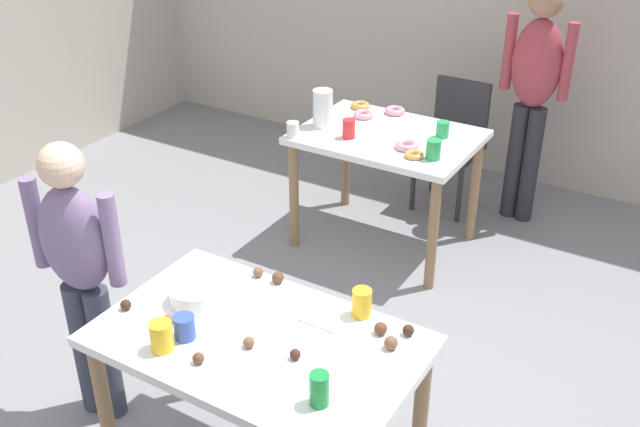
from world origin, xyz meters
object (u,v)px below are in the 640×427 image
at_px(chair_far_table, 454,137).
at_px(soda_can, 319,389).
at_px(dining_table_near, 259,359).
at_px(person_girl_near, 79,265).
at_px(pitcher_far, 323,108).
at_px(mixing_bowl, 195,294).
at_px(dining_table_far, 387,151).
at_px(person_adult_far, 534,83).

xyz_separation_m(chair_far_table, soda_can, (0.69, -2.92, 0.31)).
height_order(dining_table_near, person_girl_near, person_girl_near).
distance_m(chair_far_table, pitcher_far, 1.07).
bearing_deg(dining_table_near, pitcher_far, 114.31).
bearing_deg(person_girl_near, pitcher_far, 89.38).
bearing_deg(mixing_bowl, chair_far_table, 89.43).
bearing_deg(mixing_bowl, person_girl_near, -170.23).
bearing_deg(pitcher_far, soda_can, -59.39).
bearing_deg(soda_can, dining_table_near, 154.16).
relative_size(dining_table_near, mixing_bowl, 5.91).
xyz_separation_m(chair_far_table, pitcher_far, (-0.55, -0.84, 0.37)).
distance_m(dining_table_far, mixing_bowl, 1.95).
xyz_separation_m(dining_table_near, soda_can, (0.37, -0.18, 0.17)).
distance_m(dining_table_far, pitcher_far, 0.47).
relative_size(dining_table_far, mixing_bowl, 5.17).
height_order(dining_table_far, mixing_bowl, mixing_bowl).
distance_m(dining_table_near, soda_can, 0.45).
xyz_separation_m(mixing_bowl, soda_can, (0.71, -0.24, 0.02)).
distance_m(dining_table_near, person_girl_near, 0.89).
bearing_deg(dining_table_near, mixing_bowl, 170.75).
bearing_deg(person_adult_far, dining_table_near, -93.54).
bearing_deg(soda_can, chair_far_table, 103.21).
distance_m(dining_table_far, person_girl_near, 2.08).
height_order(dining_table_near, person_adult_far, person_adult_far).
xyz_separation_m(person_adult_far, pitcher_far, (-1.03, -0.86, -0.09)).
height_order(dining_table_near, pitcher_far, pitcher_far).
distance_m(dining_table_near, person_adult_far, 2.79).
relative_size(chair_far_table, mixing_bowl, 4.27).
xyz_separation_m(person_girl_near, mixing_bowl, (0.54, 0.09, -0.01)).
bearing_deg(person_adult_far, soda_can, -86.09).
bearing_deg(chair_far_table, mixing_bowl, -90.57).
xyz_separation_m(dining_table_near, pitcher_far, (-0.86, 1.90, 0.22)).
bearing_deg(person_girl_near, dining_table_near, 2.49).
height_order(chair_far_table, person_adult_far, person_adult_far).
xyz_separation_m(dining_table_near, mixing_bowl, (-0.34, 0.06, 0.14)).
relative_size(person_girl_near, mixing_bowl, 6.60).
bearing_deg(soda_can, pitcher_far, 120.61).
bearing_deg(pitcher_far, dining_table_far, 12.40).
xyz_separation_m(dining_table_far, person_girl_near, (-0.42, -2.03, 0.15)).
height_order(dining_table_near, mixing_bowl, mixing_bowl).
distance_m(chair_far_table, soda_can, 3.02).
distance_m(soda_can, pitcher_far, 2.42).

